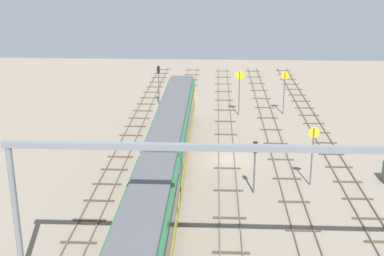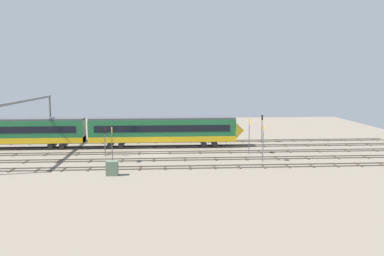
# 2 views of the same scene
# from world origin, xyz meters

# --- Properties ---
(ground_plane) EXTENTS (99.75, 99.75, 0.00)m
(ground_plane) POSITION_xyz_m (0.00, 0.00, 0.00)
(ground_plane) COLOR gray
(track_near_foreground) EXTENTS (83.75, 2.40, 0.16)m
(track_near_foreground) POSITION_xyz_m (0.00, -9.99, 0.06)
(track_near_foreground) COLOR #59544C
(track_near_foreground) RESTS_ON ground
(track_second_near) EXTENTS (83.75, 2.40, 0.16)m
(track_second_near) POSITION_xyz_m (-0.00, -5.00, 0.07)
(track_second_near) COLOR #59544C
(track_second_near) RESTS_ON ground
(track_middle) EXTENTS (83.75, 2.40, 0.16)m
(track_middle) POSITION_xyz_m (0.00, 0.00, 0.07)
(track_middle) COLOR #59544C
(track_middle) RESTS_ON ground
(track_with_train) EXTENTS (83.75, 2.40, 0.16)m
(track_with_train) POSITION_xyz_m (-0.00, 5.00, 0.07)
(track_with_train) COLOR #59544C
(track_with_train) RESTS_ON ground
(track_far_background) EXTENTS (83.75, 2.40, 0.16)m
(track_far_background) POSITION_xyz_m (0.00, 9.99, 0.06)
(track_far_background) COLOR #59544C
(track_far_background) RESTS_ON ground
(train) EXTENTS (50.40, 3.24, 4.80)m
(train) POSITION_xyz_m (-10.56, 5.00, 2.66)
(train) COLOR #1E6638
(train) RESTS_ON ground
(overhead_gantry) EXTENTS (0.40, 25.32, 8.32)m
(overhead_gantry) POSITION_xyz_m (-19.02, 0.08, 6.61)
(overhead_gantry) COLOR slate
(overhead_gantry) RESTS_ON ground
(speed_sign_near_foreground) EXTENTS (0.14, 0.88, 4.99)m
(speed_sign_near_foreground) POSITION_xyz_m (-5.52, -6.74, 3.22)
(speed_sign_near_foreground) COLOR #4C4C51
(speed_sign_near_foreground) RESTS_ON ground
(speed_sign_mid_trackside) EXTENTS (0.14, 0.95, 5.16)m
(speed_sign_mid_trackside) POSITION_xyz_m (15.15, -6.99, 3.38)
(speed_sign_mid_trackside) COLOR #4C4C51
(speed_sign_mid_trackside) RESTS_ON ground
(speed_sign_far_trackside) EXTENTS (0.14, 1.01, 5.37)m
(speed_sign_far_trackside) POSITION_xyz_m (14.33, -1.64, 3.56)
(speed_sign_far_trackside) COLOR #4C4C51
(speed_sign_far_trackside) RESTS_ON ground
(signal_light_trackside_approach) EXTENTS (0.31, 0.32, 4.95)m
(signal_light_trackside_approach) POSITION_xyz_m (18.71, 8.33, 3.22)
(signal_light_trackside_approach) COLOR #4C4C51
(signal_light_trackside_approach) RESTS_ON ground
(signal_light_trackside_departure) EXTENTS (0.31, 0.32, 4.30)m
(signal_light_trackside_departure) POSITION_xyz_m (-7.19, -2.00, 2.83)
(signal_light_trackside_departure) COLOR #4C4C51
(signal_light_trackside_departure) RESTS_ON ground
(relay_cabinet) EXTENTS (1.42, 0.89, 1.74)m
(relay_cabinet) POSITION_xyz_m (-4.70, -13.40, 0.87)
(relay_cabinet) COLOR #597259
(relay_cabinet) RESTS_ON ground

